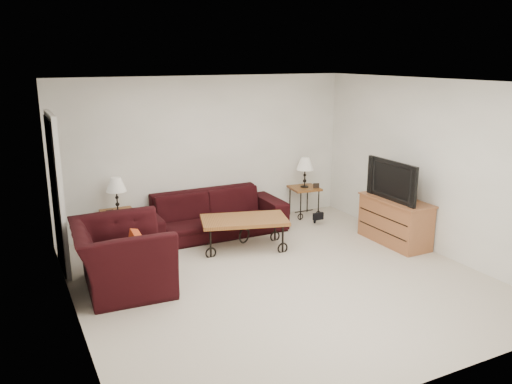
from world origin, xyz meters
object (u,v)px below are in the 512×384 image
lamp_right (305,173)px  backpack (315,213)px  lamp_left (117,195)px  armchair (122,256)px  tv_stand (395,221)px  sofa (212,214)px  side_table_right (304,202)px  side_table_left (119,228)px  television (397,180)px  coffee_table (244,233)px

lamp_right → backpack: (-0.06, -0.46, -0.61)m
lamp_left → armchair: bearing=-100.8°
lamp_right → tv_stand: size_ratio=0.46×
lamp_right → armchair: 3.94m
lamp_left → armchair: (-0.30, -1.56, -0.37)m
lamp_right → sofa: bearing=-174.4°
side_table_right → backpack: 0.47m
side_table_left → tv_stand: size_ratio=0.45×
armchair → television: television is taller
sofa → television: television is taller
side_table_left → backpack: (3.23, -0.46, -0.07)m
side_table_right → television: television is taller
sofa → lamp_left: lamp_left is taller
sofa → coffee_table: (0.18, -0.82, -0.11)m
armchair → television: bearing=-90.0°
sofa → coffee_table: bearing=-77.6°
side_table_right → tv_stand: size_ratio=0.46×
side_table_left → television: television is taller
side_table_right → side_table_left: bearing=180.0°
lamp_right → backpack: size_ratio=1.40×
tv_stand → television: (-0.02, 0.00, 0.65)m
armchair → television: size_ratio=1.23×
coffee_table → tv_stand: size_ratio=1.08×
side_table_left → coffee_table: size_ratio=0.42×
sofa → coffee_table: 0.85m
lamp_right → side_table_right: bearing=0.0°
television → armchair: bearing=-93.5°
side_table_right → lamp_left: lamp_left is taller
television → backpack: size_ratio=2.74×
lamp_left → lamp_right: 3.30m
sofa → tv_stand: size_ratio=2.02×
sofa → tv_stand: bearing=-34.6°
backpack → side_table_left: bearing=-174.6°
sofa → lamp_left: size_ratio=4.46×
lamp_left → tv_stand: bearing=-25.4°
side_table_right → tv_stand: tv_stand is taller
lamp_left → sofa: bearing=-7.1°
lamp_right → armchair: bearing=-156.6°
side_table_left → tv_stand: tv_stand is taller
coffee_table → television: bearing=-20.5°
backpack → coffee_table: bearing=-147.9°
lamp_left → lamp_right: size_ratio=0.99×
side_table_left → side_table_right: size_ratio=0.99×
lamp_left → tv_stand: 4.24m
side_table_left → backpack: 3.27m
tv_stand → side_table_right: bearing=105.8°
side_table_right → tv_stand: bearing=-74.2°
side_table_right → sofa: bearing=-174.4°
armchair → tv_stand: bearing=-90.0°
tv_stand → backpack: size_ratio=3.06×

